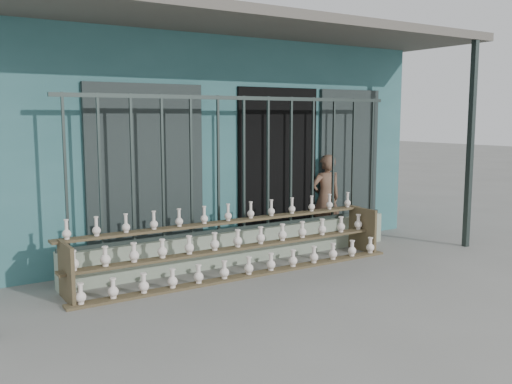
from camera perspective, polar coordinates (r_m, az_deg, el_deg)
ground at (r=6.85m, az=4.61°, el=-9.27°), size 60.00×60.00×0.00m
workshop_building at (r=10.25m, az=-9.88°, el=5.48°), size 7.40×6.60×3.21m
parapet_wall at (r=7.83m, az=-1.20°, el=-5.38°), size 5.00×0.20×0.45m
security_fence at (r=7.65m, az=-1.22°, el=2.84°), size 5.00×0.04×1.80m
shelf_rack at (r=7.28m, az=-1.76°, el=-5.28°), size 4.50×0.68×0.85m
elderly_woman at (r=9.06m, az=7.01°, el=-0.64°), size 0.55×0.41×1.38m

